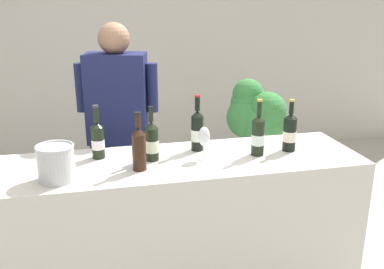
# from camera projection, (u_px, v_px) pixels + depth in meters

# --- Properties ---
(wall_back) EXTENTS (8.00, 0.10, 2.80)m
(wall_back) POSITION_uv_depth(u_px,v_px,m) (130.00, 38.00, 4.74)
(wall_back) COLOR beige
(wall_back) RESTS_ON ground_plane
(counter) EXTENTS (2.24, 0.63, 0.92)m
(counter) POSITION_uv_depth(u_px,v_px,m) (174.00, 229.00, 2.62)
(counter) COLOR beige
(counter) RESTS_ON ground_plane
(wine_bottle_0) EXTENTS (0.08, 0.08, 0.32)m
(wine_bottle_0) POSITION_uv_depth(u_px,v_px,m) (152.00, 141.00, 2.45)
(wine_bottle_0) COLOR black
(wine_bottle_0) RESTS_ON counter
(wine_bottle_1) EXTENTS (0.08, 0.08, 0.32)m
(wine_bottle_1) POSITION_uv_depth(u_px,v_px,m) (98.00, 140.00, 2.48)
(wine_bottle_1) COLOR black
(wine_bottle_1) RESTS_ON counter
(wine_bottle_2) EXTENTS (0.08, 0.08, 0.33)m
(wine_bottle_2) POSITION_uv_depth(u_px,v_px,m) (139.00, 147.00, 2.30)
(wine_bottle_2) COLOR black
(wine_bottle_2) RESTS_ON counter
(wine_bottle_3) EXTENTS (0.08, 0.08, 0.32)m
(wine_bottle_3) POSITION_uv_depth(u_px,v_px,m) (290.00, 132.00, 2.60)
(wine_bottle_3) COLOR black
(wine_bottle_3) RESTS_ON counter
(wine_bottle_4) EXTENTS (0.08, 0.08, 0.35)m
(wine_bottle_4) POSITION_uv_depth(u_px,v_px,m) (197.00, 130.00, 2.61)
(wine_bottle_4) COLOR black
(wine_bottle_4) RESTS_ON counter
(wine_bottle_5) EXTENTS (0.08, 0.08, 0.34)m
(wine_bottle_5) POSITION_uv_depth(u_px,v_px,m) (258.00, 135.00, 2.53)
(wine_bottle_5) COLOR black
(wine_bottle_5) RESTS_ON counter
(wine_glass) EXTENTS (0.07, 0.07, 0.20)m
(wine_glass) POSITION_uv_depth(u_px,v_px,m) (204.00, 138.00, 2.46)
(wine_glass) COLOR silver
(wine_glass) RESTS_ON counter
(ice_bucket) EXTENTS (0.20, 0.20, 0.19)m
(ice_bucket) POSITION_uv_depth(u_px,v_px,m) (56.00, 163.00, 2.18)
(ice_bucket) COLOR silver
(ice_bucket) RESTS_ON counter
(person_server) EXTENTS (0.55, 0.33, 1.67)m
(person_server) POSITION_uv_depth(u_px,v_px,m) (120.00, 145.00, 3.04)
(person_server) COLOR black
(person_server) RESTS_ON ground_plane
(potted_shrub) EXTENTS (0.55, 0.53, 1.13)m
(potted_shrub) POSITION_uv_depth(u_px,v_px,m) (256.00, 121.00, 3.89)
(potted_shrub) COLOR brown
(potted_shrub) RESTS_ON ground_plane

